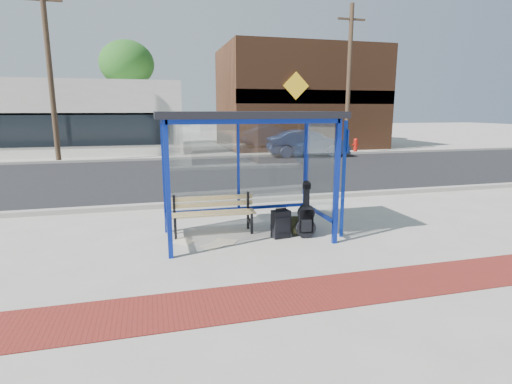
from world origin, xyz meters
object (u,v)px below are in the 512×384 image
object	(u,v)px
guitar_bag	(306,218)
suitcase	(281,224)
bench	(213,211)
backpack	(295,226)
fire_hydrant	(356,145)
parked_car	(308,143)

from	to	relation	value
guitar_bag	suitcase	world-z (taller)	guitar_bag
bench	guitar_bag	distance (m)	1.87
backpack	fire_hydrant	distance (m)	16.72
guitar_bag	parked_car	xyz separation A→B (m)	(5.25, 12.93, 0.32)
bench	guitar_bag	size ratio (longest dim) A/B	1.60
guitar_bag	parked_car	size ratio (longest dim) A/B	0.25
suitcase	backpack	world-z (taller)	suitcase
parked_car	fire_hydrant	bearing A→B (deg)	-62.02
guitar_bag	parked_car	world-z (taller)	parked_car
bench	guitar_bag	world-z (taller)	guitar_bag
bench	parked_car	distance (m)	14.01
guitar_bag	backpack	bearing A→B (deg)	126.87
parked_car	fire_hydrant	world-z (taller)	parked_car
fire_hydrant	guitar_bag	bearing A→B (deg)	-121.71
fire_hydrant	backpack	bearing A→B (deg)	-122.50
bench	suitcase	xyz separation A→B (m)	(1.23, -0.64, -0.18)
guitar_bag	backpack	world-z (taller)	guitar_bag
parked_car	bench	bearing A→B (deg)	156.89
suitcase	backpack	xyz separation A→B (m)	(0.34, 0.11, -0.10)
bench	parked_car	size ratio (longest dim) A/B	0.40
backpack	fire_hydrant	xyz separation A→B (m)	(8.98, 14.10, 0.27)
guitar_bag	fire_hydrant	world-z (taller)	guitar_bag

